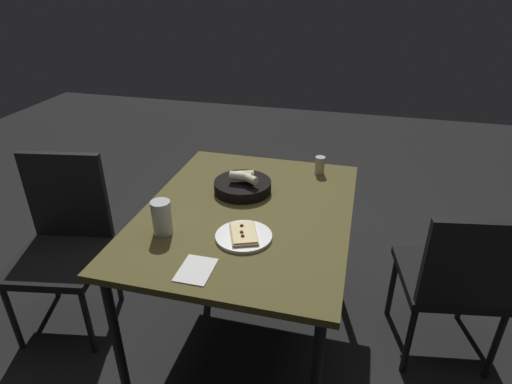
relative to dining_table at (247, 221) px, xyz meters
name	(u,v)px	position (x,y,z in m)	size (l,w,h in m)	color
ground	(248,331)	(0.00, 0.00, -0.69)	(8.00, 8.00, 0.00)	black
dining_table	(247,221)	(0.00, 0.00, 0.00)	(1.19, 0.92, 0.75)	brown
pizza_plate	(244,236)	(-0.22, -0.05, 0.07)	(0.23, 0.23, 0.04)	white
bread_basket	(243,185)	(0.17, 0.07, 0.09)	(0.28, 0.28, 0.11)	black
beer_glass	(162,219)	(-0.26, 0.28, 0.12)	(0.08, 0.08, 0.14)	silver
pepper_shaker	(320,166)	(0.47, -0.27, 0.10)	(0.05, 0.05, 0.09)	#BFB299
napkin	(196,270)	(-0.46, 0.06, 0.06)	(0.16, 0.12, 0.00)	white
chair_near	(457,277)	(0.08, -0.95, -0.19)	(0.51, 0.51, 0.85)	black
chair_far	(63,235)	(-0.08, 0.95, -0.18)	(0.51, 0.51, 0.91)	black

